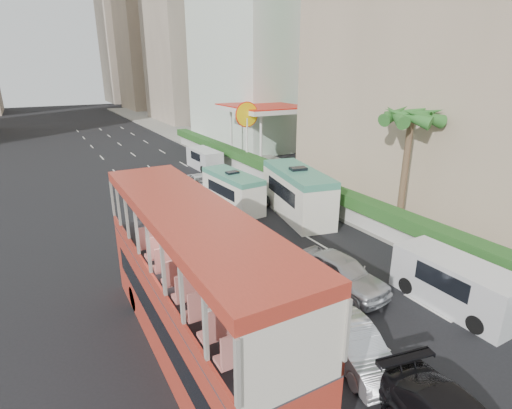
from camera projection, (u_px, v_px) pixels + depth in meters
ground_plane at (338, 302)px, 15.94m from camera, size 200.00×200.00×0.00m
double_decker_bus at (193, 285)px, 12.34m from camera, size 2.50×11.00×5.06m
car_silver_lane_a at (351, 361)px, 12.79m from camera, size 2.09×4.09×1.29m
car_silver_lane_b at (340, 288)px, 16.99m from camera, size 2.26×4.57×1.50m
van_asset at (203, 192)px, 29.95m from camera, size 2.91×4.94×1.29m
minibus_near at (233, 191)px, 26.34m from camera, size 2.13×5.42×2.36m
minibus_far at (297, 193)px, 24.89m from camera, size 3.50×6.95×2.94m
panel_van_near at (456, 284)px, 15.49m from camera, size 1.90×4.76×1.90m
panel_van_far at (205, 159)px, 36.74m from camera, size 1.91×4.48×1.77m
sidewalk at (245, 158)px, 40.68m from camera, size 6.00×120.00×0.18m
kerb_wall at (280, 182)px, 30.13m from camera, size 0.30×44.00×1.00m
hedge at (280, 171)px, 29.85m from camera, size 1.10×44.00×0.70m
palm_tree at (404, 174)px, 21.75m from camera, size 0.36×0.36×6.40m
shell_station at (263, 134)px, 38.63m from camera, size 6.50×8.00×5.50m
tower_far_a at (151, 2)px, 84.20m from camera, size 14.00×14.00×44.00m
tower_far_b at (129, 22)px, 102.98m from camera, size 14.00×14.00×40.00m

